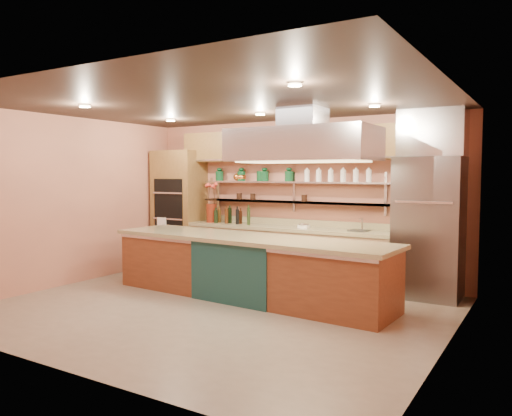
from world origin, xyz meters
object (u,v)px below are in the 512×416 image
Objects in this scene: flower_vase at (212,213)px; green_canister at (261,176)px; kitchen_scale at (304,225)px; island at (247,267)px; refrigerator at (429,228)px; copper_kettle at (238,177)px.

green_canister is at bearing 12.97° from flower_vase.
green_canister reaches higher than kitchen_scale.
kitchen_scale is 1.30m from green_canister.
island is 2.24m from green_canister.
island is 25.38× the size of kitchen_scale.
kitchen_scale reaches higher than island.
island is at bearing -148.61° from refrigerator.
refrigerator reaches higher than flower_vase.
island is at bearing -119.19° from kitchen_scale.
kitchen_scale is at bearing 0.00° from flower_vase.
green_canister is (0.50, 0.00, 0.02)m from copper_kettle.
refrigerator is 0.47× the size of island.
copper_kettle is at bearing 25.68° from flower_vase.
refrigerator is 11.47× the size of green_canister.
refrigerator is 11.80× the size of copper_kettle.
green_canister is (-0.98, 0.22, 0.83)m from kitchen_scale.
copper_kettle is (-1.23, 1.63, 1.32)m from island.
copper_kettle is at bearing 152.30° from kitchen_scale.
flower_vase is 0.85m from copper_kettle.
green_canister is (-0.73, 1.63, 1.34)m from island.
island is 12.72× the size of flower_vase.
kitchen_scale is at bearing -12.67° from green_canister.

